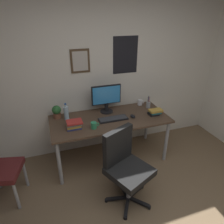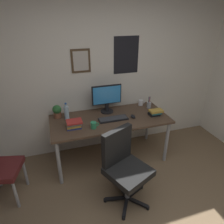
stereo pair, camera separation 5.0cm
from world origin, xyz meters
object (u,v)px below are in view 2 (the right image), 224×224
at_px(keyboard, 113,119).
at_px(coffee_mug_near, 141,103).
at_px(coffee_mug_far, 94,125).
at_px(pen_cup, 149,105).
at_px(computer_mouse, 133,116).
at_px(water_bottle, 67,112).
at_px(potted_plant, 57,111).
at_px(monitor, 107,98).
at_px(book_stack_right, 155,112).
at_px(office_chair, 124,164).
at_px(book_stack_left, 74,124).

xyz_separation_m(keyboard, coffee_mug_near, (0.60, 0.35, 0.03)).
bearing_deg(coffee_mug_far, pen_cup, 20.06).
distance_m(computer_mouse, water_bottle, 0.98).
height_order(coffee_mug_far, potted_plant, potted_plant).
xyz_separation_m(monitor, potted_plant, (-0.75, 0.04, -0.13)).
relative_size(computer_mouse, water_bottle, 0.44).
bearing_deg(book_stack_right, office_chair, -138.13).
distance_m(monitor, pen_cup, 0.72).
relative_size(water_bottle, book_stack_right, 1.25).
distance_m(office_chair, book_stack_left, 0.86).
xyz_separation_m(keyboard, coffee_mug_far, (-0.33, -0.15, 0.03)).
distance_m(water_bottle, coffee_mug_near, 1.25).
bearing_deg(water_bottle, book_stack_left, -77.91).
height_order(pen_cup, book_stack_left, pen_cup).
xyz_separation_m(keyboard, water_bottle, (-0.64, 0.23, 0.09)).
xyz_separation_m(keyboard, book_stack_left, (-0.58, -0.07, 0.04)).
xyz_separation_m(office_chair, potted_plant, (-0.66, 1.06, 0.30)).
bearing_deg(keyboard, potted_plant, 157.45).
bearing_deg(potted_plant, coffee_mug_far, -46.86).
height_order(potted_plant, book_stack_left, potted_plant).
distance_m(monitor, coffee_mug_near, 0.65).
distance_m(monitor, water_bottle, 0.64).
xyz_separation_m(office_chair, coffee_mug_far, (-0.22, 0.59, 0.25)).
bearing_deg(coffee_mug_near, monitor, -173.57).
distance_m(coffee_mug_far, book_stack_right, 0.98).
xyz_separation_m(water_bottle, pen_cup, (1.32, -0.01, -0.05)).
distance_m(computer_mouse, book_stack_right, 0.35).
height_order(coffee_mug_near, book_stack_right, book_stack_right).
relative_size(monitor, book_stack_left, 2.13).
bearing_deg(coffee_mug_far, computer_mouse, 11.36).
xyz_separation_m(computer_mouse, coffee_mug_near, (0.30, 0.38, 0.03)).
xyz_separation_m(monitor, computer_mouse, (0.31, -0.31, -0.22)).
distance_m(keyboard, coffee_mug_far, 0.36).
bearing_deg(coffee_mug_near, pen_cup, -58.61).
height_order(coffee_mug_near, book_stack_left, book_stack_left).
bearing_deg(coffee_mug_far, coffee_mug_near, 28.53).
bearing_deg(computer_mouse, pen_cup, 32.39).
relative_size(computer_mouse, coffee_mug_far, 0.96).
distance_m(keyboard, water_bottle, 0.69).
bearing_deg(book_stack_left, potted_plant, 116.36).
bearing_deg(coffee_mug_near, office_chair, -122.93).
bearing_deg(computer_mouse, book_stack_left, -177.44).
relative_size(office_chair, book_stack_left, 4.41).
bearing_deg(monitor, pen_cup, -5.41).
relative_size(monitor, coffee_mug_near, 4.00).
relative_size(pen_cup, book_stack_right, 0.99).
relative_size(office_chair, coffee_mug_near, 8.26).
bearing_deg(book_stack_left, keyboard, 6.49).
bearing_deg(coffee_mug_far, book_stack_right, 5.28).
bearing_deg(book_stack_right, keyboard, 174.50).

